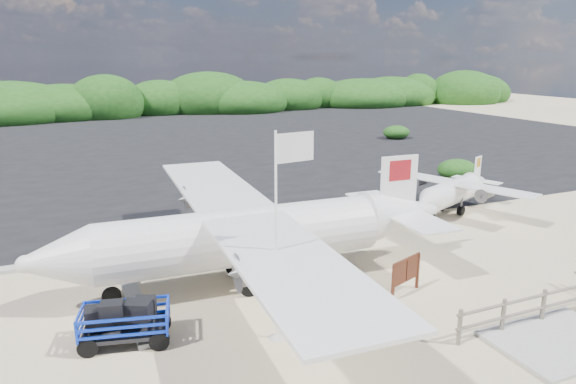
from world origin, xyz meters
The scene contains 13 objects.
ground centered at (0.00, 0.00, 0.00)m, with size 160.00×160.00×0.00m, color beige.
asphalt_apron centered at (0.00, 30.00, 0.00)m, with size 90.00×50.00×0.04m, color #B2B2B2, non-canonical shape.
walkway_pad centered at (5.50, -6.00, 0.00)m, with size 3.50×2.50×0.10m, color #B2B2B2, non-canonical shape.
vegetation_band centered at (0.00, 55.00, 0.00)m, with size 124.00×8.00×4.40m, color #B2B2B2, non-canonical shape.
fence centered at (6.00, -5.00, 0.00)m, with size 6.40×2.00×1.10m, color #B2B2B2, non-canonical shape.
baggage_cart centered at (-4.97, -1.48, 0.00)m, with size 2.44×1.39×1.22m, color #0D2FC9, non-canonical shape.
flagpole centered at (-1.25, -2.81, 0.00)m, with size 1.12×0.47×5.60m, color white, non-canonical shape.
signboard centered at (3.49, -1.98, 0.00)m, with size 1.52×0.14×1.25m, color #522717, non-canonical shape.
crew_a centered at (-0.50, 3.22, 0.78)m, with size 0.57×0.37×1.56m, color #14154D.
crew_b centered at (0.44, 2.10, 0.97)m, with size 0.94×0.74×1.94m, color #14154D.
crew_c centered at (0.19, 2.40, 0.86)m, with size 1.01×0.42×1.72m, color #14154D.
aircraft_large centered at (16.91, 25.38, 0.00)m, with size 16.73×16.73×5.02m, color #B2B2B2, non-canonical shape.
aircraft_small centered at (-5.97, 29.90, 0.00)m, with size 6.47×6.47×2.33m, color #B2B2B2, non-canonical shape.
Camera 1 is at (-5.87, -14.24, 7.30)m, focal length 32.00 mm.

